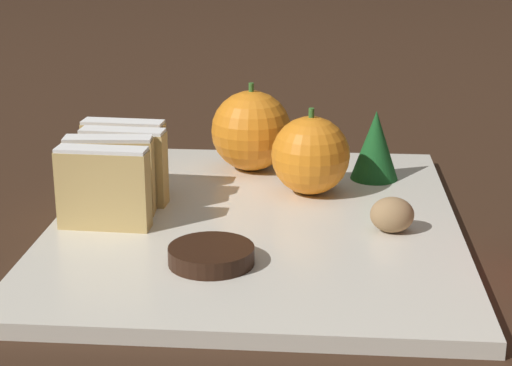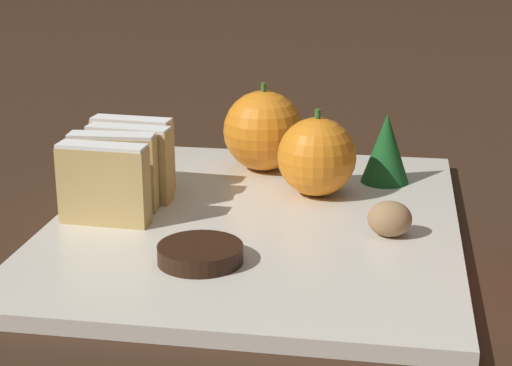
# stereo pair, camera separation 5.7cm
# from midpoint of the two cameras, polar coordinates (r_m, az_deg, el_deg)

# --- Properties ---
(ground_plane) EXTENTS (6.00, 6.00, 0.00)m
(ground_plane) POSITION_cam_midpoint_polar(r_m,az_deg,el_deg) (0.72, -2.29, -3.23)
(ground_plane) COLOR #382316
(serving_platter) EXTENTS (0.33, 0.41, 0.01)m
(serving_platter) POSITION_cam_midpoint_polar(r_m,az_deg,el_deg) (0.71, -2.30, -2.78)
(serving_platter) COLOR silver
(serving_platter) RESTS_ON ground_plane
(stollen_slice_front) EXTENTS (0.07, 0.02, 0.07)m
(stollen_slice_front) POSITION_cam_midpoint_polar(r_m,az_deg,el_deg) (0.69, -12.48, -0.38)
(stollen_slice_front) COLOR tan
(stollen_slice_front) RESTS_ON serving_platter
(stollen_slice_second) EXTENTS (0.07, 0.03, 0.07)m
(stollen_slice_second) POSITION_cam_midpoint_polar(r_m,az_deg,el_deg) (0.72, -12.06, 0.37)
(stollen_slice_second) COLOR tan
(stollen_slice_second) RESTS_ON serving_platter
(stollen_slice_third) EXTENTS (0.07, 0.02, 0.07)m
(stollen_slice_third) POSITION_cam_midpoint_polar(r_m,az_deg,el_deg) (0.75, -10.97, 1.05)
(stollen_slice_third) COLOR tan
(stollen_slice_third) RESTS_ON serving_platter
(stollen_slice_fourth) EXTENTS (0.07, 0.03, 0.07)m
(stollen_slice_fourth) POSITION_cam_midpoint_polar(r_m,az_deg,el_deg) (0.78, -10.86, 1.69)
(stollen_slice_fourth) COLOR tan
(stollen_slice_fourth) RESTS_ON serving_platter
(orange_near) EXTENTS (0.07, 0.07, 0.08)m
(orange_near) POSITION_cam_midpoint_polar(r_m,az_deg,el_deg) (0.76, 1.51, 1.83)
(orange_near) COLOR orange
(orange_near) RESTS_ON serving_platter
(orange_far) EXTENTS (0.08, 0.08, 0.09)m
(orange_far) POSITION_cam_midpoint_polar(r_m,az_deg,el_deg) (0.83, -2.29, 3.48)
(orange_far) COLOR orange
(orange_far) RESTS_ON serving_platter
(walnut) EXTENTS (0.03, 0.03, 0.03)m
(walnut) POSITION_cam_midpoint_polar(r_m,az_deg,el_deg) (0.68, 6.69, -2.15)
(walnut) COLOR #9E7A51
(walnut) RESTS_ON serving_platter
(chocolate_cookie) EXTENTS (0.06, 0.06, 0.01)m
(chocolate_cookie) POSITION_cam_midpoint_polar(r_m,az_deg,el_deg) (0.62, -5.65, -4.86)
(chocolate_cookie) COLOR black
(chocolate_cookie) RESTS_ON serving_platter
(evergreen_sprig) EXTENTS (0.05, 0.05, 0.07)m
(evergreen_sprig) POSITION_cam_midpoint_polar(r_m,az_deg,el_deg) (0.81, 5.96, 2.51)
(evergreen_sprig) COLOR #195623
(evergreen_sprig) RESTS_ON serving_platter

